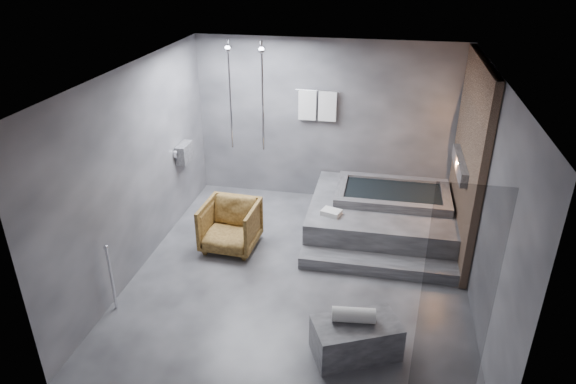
# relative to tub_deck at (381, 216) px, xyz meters

# --- Properties ---
(room) EXTENTS (5.00, 5.04, 2.82)m
(room) POSITION_rel_tub_deck_xyz_m (-0.65, -1.21, 1.48)
(room) COLOR #313134
(room) RESTS_ON ground
(tub_deck) EXTENTS (2.20, 2.00, 0.50)m
(tub_deck) POSITION_rel_tub_deck_xyz_m (0.00, 0.00, 0.00)
(tub_deck) COLOR #373739
(tub_deck) RESTS_ON ground
(tub_step) EXTENTS (2.20, 0.36, 0.18)m
(tub_step) POSITION_rel_tub_deck_xyz_m (0.00, -1.18, -0.16)
(tub_step) COLOR #373739
(tub_step) RESTS_ON ground
(concrete_bench) EXTENTS (1.07, 0.86, 0.42)m
(concrete_bench) POSITION_rel_tub_deck_xyz_m (-0.18, -2.85, -0.04)
(concrete_bench) COLOR #363639
(concrete_bench) RESTS_ON ground
(driftwood_chair) EXTENTS (0.83, 0.85, 0.74)m
(driftwood_chair) POSITION_rel_tub_deck_xyz_m (-2.20, -0.97, 0.12)
(driftwood_chair) COLOR #452D11
(driftwood_chair) RESTS_ON ground
(rolled_towel) EXTENTS (0.49, 0.22, 0.17)m
(rolled_towel) POSITION_rel_tub_deck_xyz_m (-0.22, -2.83, 0.26)
(rolled_towel) COLOR white
(rolled_towel) RESTS_ON concrete_bench
(deck_towel) EXTENTS (0.33, 0.28, 0.07)m
(deck_towel) POSITION_rel_tub_deck_xyz_m (-0.74, -0.58, 0.29)
(deck_towel) COLOR silver
(deck_towel) RESTS_ON tub_deck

